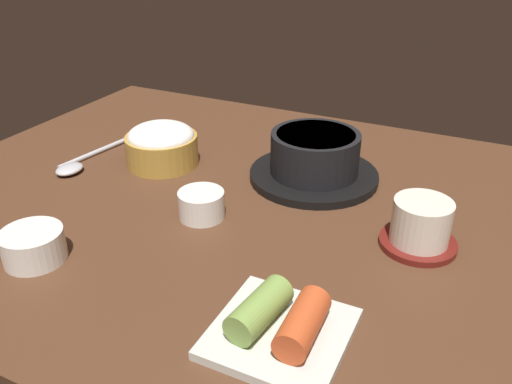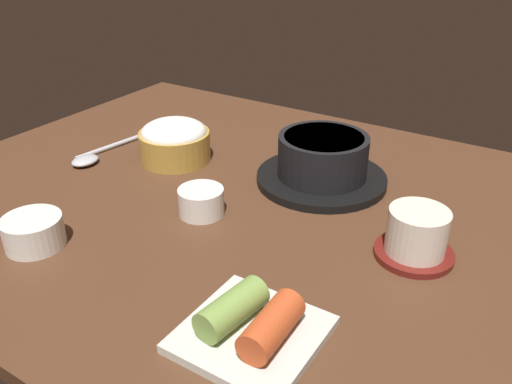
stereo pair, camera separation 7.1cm
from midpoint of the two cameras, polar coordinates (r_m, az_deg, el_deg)
The scene contains 8 objects.
dining_table at distance 75.40cm, azimuth -3.40°, elevation -1.80°, with size 100.00×76.00×2.00cm, color #4C2D1C.
stone_pot at distance 79.86cm, azimuth 3.79°, elevation 3.55°, with size 19.58×19.58×7.45cm.
rice_bowl at distance 86.76cm, azimuth -12.45°, elevation 4.98°, with size 11.51×11.51×6.85cm.
tea_cup_with_saucer at distance 65.75cm, azimuth 14.36°, elevation -3.56°, with size 9.39×9.39×6.18cm.
banchan_cup_center at distance 71.11cm, azimuth -8.75°, elevation -1.33°, with size 6.18×6.18×3.69cm.
kimchi_plate at distance 51.87cm, azimuth -1.39°, elevation -14.24°, with size 12.69×12.69×4.29cm.
side_bowl_near at distance 68.52cm, azimuth -25.64°, elevation -5.23°, with size 7.25×7.25×3.81cm.
spoon at distance 90.58cm, azimuth -20.72°, elevation 2.84°, with size 4.55×17.41×1.35cm.
Camera 1 is at (29.42, -58.48, 38.51)cm, focal length 37.22 mm.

